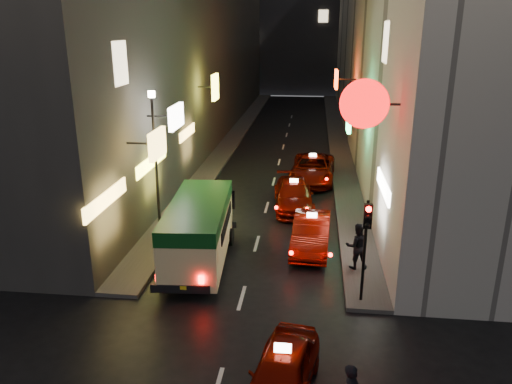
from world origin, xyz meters
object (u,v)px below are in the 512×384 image
at_px(taxi_near, 282,369).
at_px(minibus, 199,226).
at_px(lamp_post, 156,156).
at_px(traffic_light, 366,231).

bearing_deg(taxi_near, minibus, 117.92).
bearing_deg(lamp_post, minibus, -43.62).
distance_m(taxi_near, traffic_light, 5.41).
height_order(minibus, traffic_light, traffic_light).
xyz_separation_m(taxi_near, traffic_light, (2.33, 4.47, 1.95)).
xyz_separation_m(minibus, taxi_near, (3.65, -6.89, -0.86)).
relative_size(minibus, traffic_light, 1.72).
bearing_deg(lamp_post, taxi_near, -56.90).
xyz_separation_m(taxi_near, lamp_post, (-5.87, 9.00, 2.99)).
relative_size(minibus, lamp_post, 0.97).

